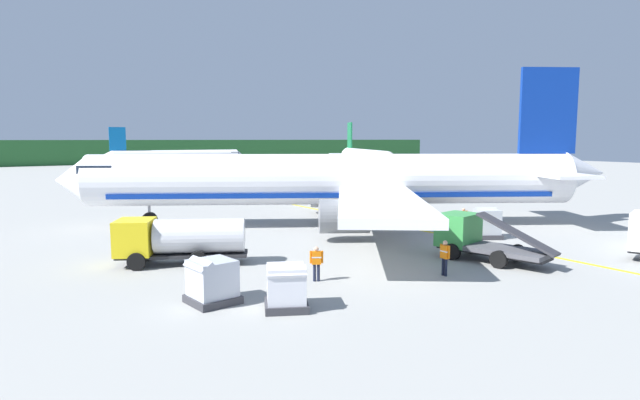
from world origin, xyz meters
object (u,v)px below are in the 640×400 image
(airliner_foreground, at_px, (340,181))
(cargo_container_near, at_px, (286,287))
(service_truck_fuel, at_px, (179,238))
(cargo_container_far, at_px, (212,281))
(airliner_far_taxiway, at_px, (176,157))
(airliner_mid_apron, at_px, (364,158))
(service_truck_catering, at_px, (475,237))
(crew_loader_left, at_px, (445,255))
(cargo_container_mid, at_px, (487,224))
(crew_marshaller, at_px, (463,217))
(crew_loader_right, at_px, (316,261))

(airliner_foreground, xyz_separation_m, cargo_container_near, (-13.42, -14.90, -2.53))
(service_truck_fuel, height_order, cargo_container_far, service_truck_fuel)
(airliner_far_taxiway, bearing_deg, cargo_container_far, -107.84)
(airliner_mid_apron, distance_m, service_truck_fuel, 76.14)
(service_truck_catering, height_order, crew_loader_left, service_truck_catering)
(service_truck_fuel, xyz_separation_m, cargo_container_mid, (19.37, -4.16, -0.44))
(airliner_far_taxiway, bearing_deg, crew_marshaller, -95.80)
(airliner_foreground, distance_m, crew_loader_left, 15.73)
(cargo_container_near, bearing_deg, service_truck_fuel, 95.96)
(airliner_foreground, bearing_deg, crew_loader_left, -107.32)
(airliner_mid_apron, relative_size, crew_loader_left, 19.27)
(service_truck_fuel, bearing_deg, service_truck_catering, -29.07)
(service_truck_catering, relative_size, cargo_container_near, 2.95)
(cargo_container_mid, distance_m, crew_loader_right, 15.43)
(airliner_far_taxiway, xyz_separation_m, cargo_container_far, (-30.51, -94.81, -1.68))
(airliner_far_taxiway, distance_m, crew_loader_right, 97.79)
(airliner_mid_apron, xyz_separation_m, service_truck_catering, (-40.87, -60.62, -1.69))
(service_truck_fuel, bearing_deg, cargo_container_far, -98.85)
(cargo_container_near, height_order, cargo_container_far, cargo_container_far)
(cargo_container_mid, height_order, crew_loader_left, cargo_container_mid)
(cargo_container_near, distance_m, crew_marshaller, 21.00)
(airliner_foreground, height_order, service_truck_catering, airliner_foreground)
(service_truck_fuel, bearing_deg, crew_marshaller, -3.67)
(airliner_foreground, relative_size, cargo_container_far, 19.15)
(airliner_mid_apron, height_order, cargo_container_far, airliner_mid_apron)
(airliner_foreground, bearing_deg, cargo_container_near, -132.01)
(cargo_container_mid, bearing_deg, service_truck_fuel, 167.87)
(cargo_container_far, distance_m, crew_marshaller, 22.22)
(airliner_foreground, relative_size, airliner_mid_apron, 1.14)
(service_truck_fuel, xyz_separation_m, service_truck_catering, (13.84, -7.70, -0.22))
(airliner_mid_apron, relative_size, crew_marshaller, 20.48)
(service_truck_catering, bearing_deg, airliner_mid_apron, 56.01)
(airliner_foreground, xyz_separation_m, crew_loader_right, (-10.25, -12.23, -2.44))
(airliner_mid_apron, distance_m, crew_marshaller, 64.22)
(crew_marshaller, bearing_deg, airliner_foreground, 131.12)
(service_truck_catering, height_order, cargo_container_far, service_truck_catering)
(airliner_far_taxiway, height_order, cargo_container_near, airliner_far_taxiway)
(airliner_foreground, distance_m, airliner_far_taxiway, 83.59)
(airliner_foreground, height_order, cargo_container_far, airliner_foreground)
(airliner_mid_apron, height_order, crew_loader_right, airliner_mid_apron)
(airliner_far_taxiway, xyz_separation_m, crew_marshaller, (-9.04, -89.06, -1.61))
(crew_loader_left, bearing_deg, service_truck_catering, 21.63)
(cargo_container_mid, xyz_separation_m, cargo_container_far, (-20.47, -2.89, -0.07))
(cargo_container_near, bearing_deg, airliner_far_taxiway, 73.69)
(airliner_far_taxiway, relative_size, cargo_container_mid, 14.30)
(airliner_mid_apron, relative_size, crew_loader_right, 20.37)
(crew_loader_left, bearing_deg, service_truck_fuel, 136.38)
(airliner_mid_apron, relative_size, airliner_far_taxiway, 1.05)
(airliner_foreground, bearing_deg, crew_marshaller, -48.88)
(cargo_container_near, bearing_deg, cargo_container_mid, 15.81)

